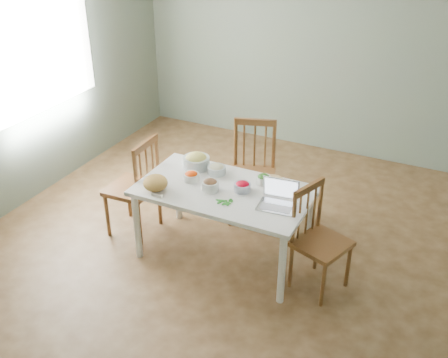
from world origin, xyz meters
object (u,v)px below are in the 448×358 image
at_px(chair_far, 252,174).
at_px(chair_left, 132,186).
at_px(chair_right, 322,242).
at_px(bread_boule, 155,183).
at_px(bowl_squash, 196,161).
at_px(dining_table, 224,223).
at_px(laptop, 277,196).

height_order(chair_far, chair_left, chair_far).
distance_m(chair_far, chair_left, 1.18).
relative_size(chair_left, chair_right, 1.08).
height_order(bread_boule, bowl_squash, bowl_squash).
xyz_separation_m(dining_table, bowl_squash, (-0.41, 0.25, 0.42)).
xyz_separation_m(bread_boule, bowl_squash, (0.12, 0.52, 0.00)).
distance_m(chair_left, bread_boule, 0.59).
height_order(chair_left, laptop, chair_left).
relative_size(chair_far, chair_left, 1.01).
bearing_deg(laptop, dining_table, 165.23).
height_order(chair_left, bowl_squash, chair_left).
distance_m(bread_boule, laptop, 1.06).
bearing_deg(bread_boule, laptop, 10.51).
relative_size(bowl_squash, laptop, 0.81).
bearing_deg(bowl_squash, chair_far, 50.02).
relative_size(dining_table, bread_boule, 7.07).
relative_size(chair_far, laptop, 3.32).
height_order(chair_far, bowl_squash, chair_far).
bearing_deg(laptop, chair_left, 171.36).
bearing_deg(bread_boule, chair_left, 150.49).
distance_m(chair_left, bowl_squash, 0.68).
xyz_separation_m(dining_table, chair_far, (-0.03, 0.70, 0.15)).
height_order(chair_far, laptop, chair_far).
distance_m(chair_right, bowl_squash, 1.39).
height_order(chair_right, bowl_squash, chair_right).
xyz_separation_m(bowl_squash, laptop, (0.92, -0.32, 0.03)).
bearing_deg(chair_left, dining_table, 88.42).
bearing_deg(laptop, bread_boule, -175.70).
bearing_deg(bread_boule, chair_right, 9.07).
bearing_deg(chair_right, dining_table, 107.18).
bearing_deg(dining_table, chair_right, -2.60).
bearing_deg(dining_table, laptop, -8.57).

